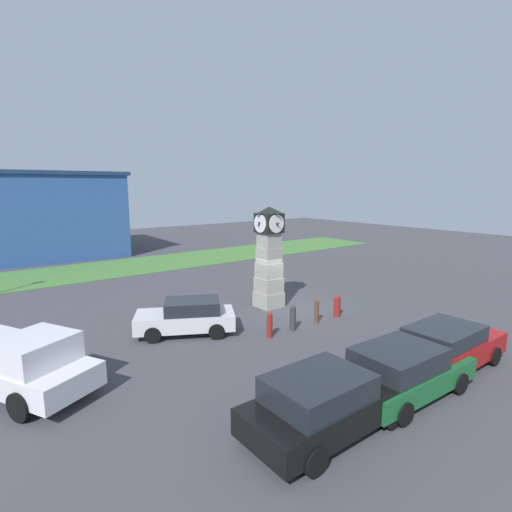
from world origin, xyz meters
name	(u,v)px	position (x,y,z in m)	size (l,w,h in m)	color
ground_plane	(288,308)	(0.00, 0.00, 0.00)	(82.45, 82.45, 0.00)	#424247
clock_tower	(269,258)	(-0.55, 0.85, 2.47)	(1.41, 1.52, 5.04)	#9D988E
bollard_near_tower	(270,325)	(-3.19, -2.44, 0.53)	(0.24, 0.24, 1.05)	maroon
bollard_mid_row	(293,318)	(-1.89, -2.40, 0.56)	(0.26, 0.26, 1.10)	#333338
bollard_far_row	(317,311)	(-0.41, -2.35, 0.54)	(0.20, 0.20, 1.07)	brown
bollard_end_row	(337,306)	(0.99, -2.32, 0.51)	(0.31, 0.31, 1.02)	maroon
car_navy_sedan	(324,402)	(-6.10, -8.11, 0.79)	(4.43, 2.08, 1.56)	black
car_near_tower	(402,371)	(-3.00, -8.26, 0.77)	(4.47, 2.20, 1.50)	#19602D
car_by_building	(447,346)	(-0.20, -8.14, 0.77)	(4.51, 2.01, 1.50)	#A51111
car_far_lot	(187,316)	(-5.61, -0.04, 0.73)	(4.32, 3.39, 1.43)	silver
pickup_truck	(17,362)	(-11.82, -1.23, 0.93)	(4.10, 5.43, 1.85)	silver
warehouse_blue_far	(13,215)	(-8.75, 25.01, 3.61)	(17.22, 11.79, 7.19)	#2D5193
grass_verge_far	(127,267)	(-2.76, 15.12, 0.02)	(49.47, 6.57, 0.04)	#477A38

